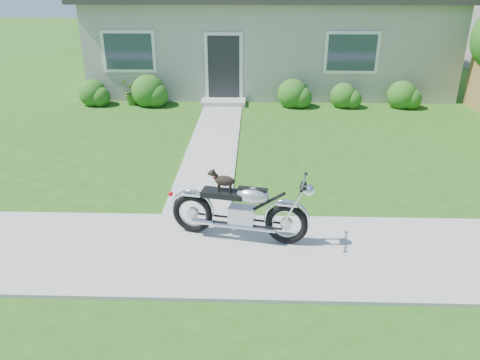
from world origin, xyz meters
The scene contains 8 objects.
ground centered at (0.00, 0.00, 0.00)m, with size 80.00×80.00×0.00m, color #235114.
sidewalk centered at (0.00, 0.00, 0.02)m, with size 24.00×2.20×0.04m, color #9E9B93.
walkway centered at (-1.50, 5.00, 0.01)m, with size 1.20×8.00×0.03m, color #9E9B93.
house centered at (0.00, 11.99, 2.16)m, with size 12.60×7.03×4.50m.
shrub_row centered at (-0.88, 8.50, 0.40)m, with size 10.62×1.05×1.05m.
potted_plant_left centered at (-4.39, 8.55, 0.39)m, with size 0.70×0.61×0.78m, color #2D5D18.
potted_plant_right centered at (0.99, 8.55, 0.36)m, with size 0.40×0.40×0.72m, color #31671C.
motorcycle_with_dog centered at (-0.68, 0.36, 0.54)m, with size 2.20×0.76×1.11m.
Camera 1 is at (-0.50, -6.03, 3.87)m, focal length 35.00 mm.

